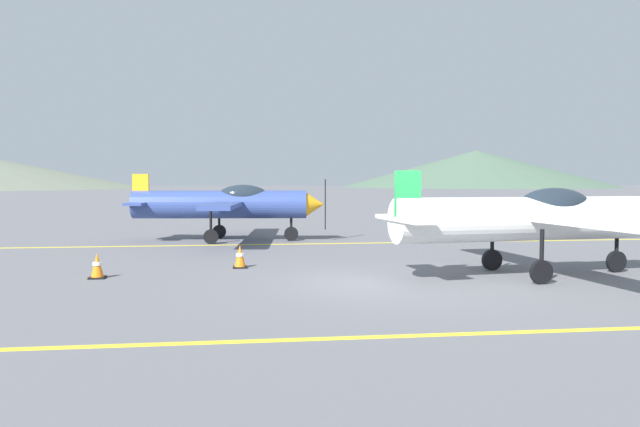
% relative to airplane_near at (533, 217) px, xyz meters
% --- Properties ---
extents(ground_plane, '(400.00, 400.00, 0.00)m').
position_rel_airplane_near_xyz_m(ground_plane, '(-3.46, -0.46, -1.40)').
color(ground_plane, slate).
extents(apron_line_near, '(80.00, 0.16, 0.01)m').
position_rel_airplane_near_xyz_m(apron_line_near, '(-3.46, -4.98, -1.39)').
color(apron_line_near, yellow).
rests_on(apron_line_near, ground_plane).
extents(apron_line_far, '(80.00, 0.16, 0.01)m').
position_rel_airplane_near_xyz_m(apron_line_far, '(-3.46, 7.70, -1.39)').
color(apron_line_far, yellow).
rests_on(apron_line_far, ground_plane).
extents(airplane_near, '(7.23, 8.30, 2.48)m').
position_rel_airplane_near_xyz_m(airplane_near, '(0.00, 0.00, 0.00)').
color(airplane_near, white).
rests_on(airplane_near, ground_plane).
extents(airplane_mid, '(7.22, 8.29, 2.48)m').
position_rel_airplane_near_xyz_m(airplane_mid, '(-7.33, 9.09, 0.00)').
color(airplane_mid, '#33478C').
rests_on(airplane_mid, ground_plane).
extents(traffic_cone_front, '(0.36, 0.36, 0.59)m').
position_rel_airplane_near_xyz_m(traffic_cone_front, '(-10.12, 0.94, -1.11)').
color(traffic_cone_front, black).
rests_on(traffic_cone_front, ground_plane).
extents(traffic_cone_side, '(0.36, 0.36, 0.59)m').
position_rel_airplane_near_xyz_m(traffic_cone_side, '(-6.86, 2.19, -1.11)').
color(traffic_cone_side, black).
rests_on(traffic_cone_side, ground_plane).
extents(hill_centerleft, '(79.39, 79.39, 10.77)m').
position_rel_airplane_near_xyz_m(hill_centerleft, '(61.69, 157.98, 3.99)').
color(hill_centerleft, '#4C6651').
rests_on(hill_centerleft, ground_plane).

